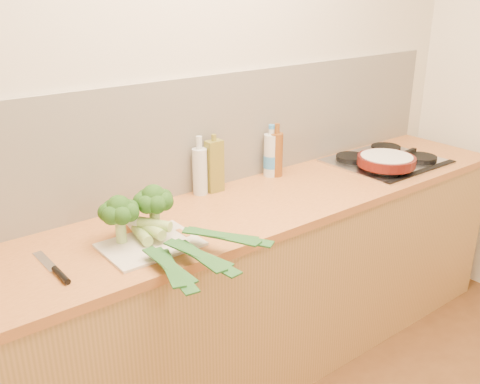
# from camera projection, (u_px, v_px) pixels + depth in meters

# --- Properties ---
(room_shell) EXTENTS (3.50, 3.50, 3.50)m
(room_shell) POSITION_uv_depth(u_px,v_px,m) (203.00, 134.00, 2.50)
(room_shell) COLOR beige
(room_shell) RESTS_ON ground
(counter) EXTENTS (3.20, 0.62, 0.90)m
(counter) POSITION_uv_depth(u_px,v_px,m) (240.00, 293.00, 2.55)
(counter) COLOR #B3844A
(counter) RESTS_ON ground
(gas_hob) EXTENTS (0.58, 0.50, 0.04)m
(gas_hob) POSITION_uv_depth(u_px,v_px,m) (387.00, 160.00, 2.95)
(gas_hob) COLOR silver
(gas_hob) RESTS_ON counter
(chopping_board) EXTENTS (0.36, 0.26, 0.01)m
(chopping_board) POSITION_uv_depth(u_px,v_px,m) (151.00, 245.00, 2.02)
(chopping_board) COLOR beige
(chopping_board) RESTS_ON counter
(broccoli_left) EXTENTS (0.15, 0.16, 0.19)m
(broccoli_left) POSITION_uv_depth(u_px,v_px,m) (119.00, 211.00, 1.99)
(broccoli_left) COLOR #9CBD6E
(broccoli_left) RESTS_ON chopping_board
(broccoli_right) EXTENTS (0.16, 0.16, 0.19)m
(broccoli_right) POSITION_uv_depth(u_px,v_px,m) (154.00, 200.00, 2.08)
(broccoli_right) COLOR #9CBD6E
(broccoli_right) RESTS_ON chopping_board
(leek_front) EXTENTS (0.16, 0.65, 0.04)m
(leek_front) POSITION_uv_depth(u_px,v_px,m) (149.00, 243.00, 1.97)
(leek_front) COLOR white
(leek_front) RESTS_ON chopping_board
(leek_mid) EXTENTS (0.13, 0.65, 0.04)m
(leek_mid) POSITION_uv_depth(u_px,v_px,m) (164.00, 236.00, 1.99)
(leek_mid) COLOR white
(leek_mid) RESTS_ON chopping_board
(leek_back) EXTENTS (0.37, 0.58, 0.04)m
(leek_back) POSITION_uv_depth(u_px,v_px,m) (174.00, 228.00, 2.02)
(leek_back) COLOR white
(leek_back) RESTS_ON chopping_board
(chefs_knife) EXTENTS (0.04, 0.29, 0.02)m
(chefs_knife) POSITION_uv_depth(u_px,v_px,m) (57.00, 272.00, 1.83)
(chefs_knife) COLOR silver
(chefs_knife) RESTS_ON counter
(skillet) EXTENTS (0.44, 0.30, 0.05)m
(skillet) POSITION_uv_depth(u_px,v_px,m) (387.00, 160.00, 2.79)
(skillet) COLOR #4E110D
(skillet) RESTS_ON gas_hob
(oil_tin) EXTENTS (0.08, 0.05, 0.28)m
(oil_tin) POSITION_uv_depth(u_px,v_px,m) (214.00, 166.00, 2.51)
(oil_tin) COLOR olive
(oil_tin) RESTS_ON counter
(glass_bottle) EXTENTS (0.07, 0.07, 0.28)m
(glass_bottle) POSITION_uv_depth(u_px,v_px,m) (200.00, 170.00, 2.48)
(glass_bottle) COLOR silver
(glass_bottle) RESTS_ON counter
(amber_bottle) EXTENTS (0.06, 0.06, 0.28)m
(amber_bottle) POSITION_uv_depth(u_px,v_px,m) (276.00, 154.00, 2.72)
(amber_bottle) COLOR brown
(amber_bottle) RESTS_ON counter
(water_bottle) EXTENTS (0.08, 0.08, 0.25)m
(water_bottle) POSITION_uv_depth(u_px,v_px,m) (271.00, 156.00, 2.73)
(water_bottle) COLOR silver
(water_bottle) RESTS_ON counter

